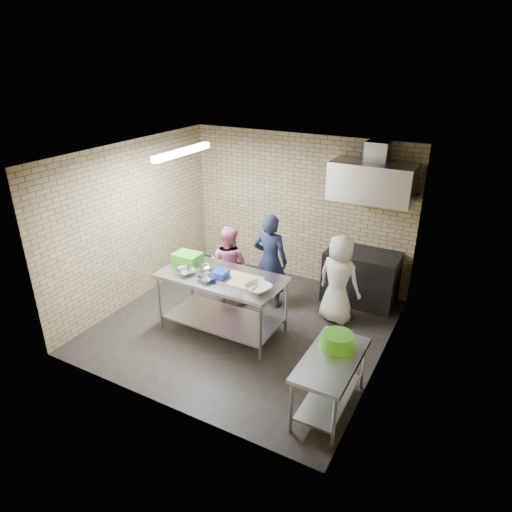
# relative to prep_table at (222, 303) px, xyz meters

# --- Properties ---
(floor) EXTENTS (4.20, 4.20, 0.00)m
(floor) POSITION_rel_prep_table_xyz_m (0.24, 0.24, -0.46)
(floor) COLOR black
(floor) RESTS_ON ground
(ceiling) EXTENTS (4.20, 4.20, 0.00)m
(ceiling) POSITION_rel_prep_table_xyz_m (0.24, 0.24, 2.24)
(ceiling) COLOR black
(ceiling) RESTS_ON ground
(back_wall) EXTENTS (4.20, 0.06, 2.70)m
(back_wall) POSITION_rel_prep_table_xyz_m (0.24, 2.24, 0.89)
(back_wall) COLOR tan
(back_wall) RESTS_ON ground
(front_wall) EXTENTS (4.20, 0.06, 2.70)m
(front_wall) POSITION_rel_prep_table_xyz_m (0.24, -1.76, 0.89)
(front_wall) COLOR tan
(front_wall) RESTS_ON ground
(left_wall) EXTENTS (0.06, 4.00, 2.70)m
(left_wall) POSITION_rel_prep_table_xyz_m (-1.86, 0.24, 0.89)
(left_wall) COLOR tan
(left_wall) RESTS_ON ground
(right_wall) EXTENTS (0.06, 4.00, 2.70)m
(right_wall) POSITION_rel_prep_table_xyz_m (2.34, 0.24, 0.89)
(right_wall) COLOR tan
(right_wall) RESTS_ON ground
(prep_table) EXTENTS (1.86, 0.93, 0.93)m
(prep_table) POSITION_rel_prep_table_xyz_m (0.00, 0.00, 0.00)
(prep_table) COLOR silver
(prep_table) RESTS_ON floor
(side_counter) EXTENTS (0.60, 1.20, 0.75)m
(side_counter) POSITION_rel_prep_table_xyz_m (2.04, -0.86, -0.09)
(side_counter) COLOR silver
(side_counter) RESTS_ON floor
(stove) EXTENTS (1.20, 0.70, 0.90)m
(stove) POSITION_rel_prep_table_xyz_m (1.59, 1.89, -0.01)
(stove) COLOR black
(stove) RESTS_ON floor
(range_hood) EXTENTS (1.30, 0.60, 0.60)m
(range_hood) POSITION_rel_prep_table_xyz_m (1.59, 1.94, 1.64)
(range_hood) COLOR silver
(range_hood) RESTS_ON back_wall
(hood_duct) EXTENTS (0.35, 0.30, 0.30)m
(hood_duct) POSITION_rel_prep_table_xyz_m (1.59, 2.09, 2.09)
(hood_duct) COLOR #A5A8AD
(hood_duct) RESTS_ON back_wall
(wall_shelf) EXTENTS (0.80, 0.20, 0.04)m
(wall_shelf) POSITION_rel_prep_table_xyz_m (1.89, 2.13, 1.46)
(wall_shelf) COLOR #3F2B19
(wall_shelf) RESTS_ON back_wall
(fluorescent_fixture) EXTENTS (0.10, 1.25, 0.08)m
(fluorescent_fixture) POSITION_rel_prep_table_xyz_m (-0.76, 0.24, 2.18)
(fluorescent_fixture) COLOR white
(fluorescent_fixture) RESTS_ON ceiling
(green_crate) EXTENTS (0.41, 0.31, 0.17)m
(green_crate) POSITION_rel_prep_table_xyz_m (-0.70, 0.12, 0.55)
(green_crate) COLOR green
(green_crate) RESTS_ON prep_table
(blue_tub) EXTENTS (0.21, 0.21, 0.13)m
(blue_tub) POSITION_rel_prep_table_xyz_m (0.05, -0.10, 0.53)
(blue_tub) COLOR #1931BD
(blue_tub) RESTS_ON prep_table
(cutting_board) EXTENTS (0.57, 0.43, 0.03)m
(cutting_board) POSITION_rel_prep_table_xyz_m (0.35, -0.02, 0.48)
(cutting_board) COLOR tan
(cutting_board) RESTS_ON prep_table
(mixing_bowl_a) EXTENTS (0.36, 0.36, 0.07)m
(mixing_bowl_a) POSITION_rel_prep_table_xyz_m (-0.50, -0.20, 0.50)
(mixing_bowl_a) COLOR silver
(mixing_bowl_a) RESTS_ON prep_table
(mixing_bowl_b) EXTENTS (0.27, 0.27, 0.07)m
(mixing_bowl_b) POSITION_rel_prep_table_xyz_m (-0.30, 0.05, 0.50)
(mixing_bowl_b) COLOR silver
(mixing_bowl_b) RESTS_ON prep_table
(mixing_bowl_c) EXTENTS (0.33, 0.33, 0.07)m
(mixing_bowl_c) POSITION_rel_prep_table_xyz_m (-0.10, -0.22, 0.50)
(mixing_bowl_c) COLOR #ACAEB3
(mixing_bowl_c) RESTS_ON prep_table
(ceramic_bowl) EXTENTS (0.44, 0.44, 0.09)m
(ceramic_bowl) POSITION_rel_prep_table_xyz_m (0.70, -0.15, 0.51)
(ceramic_bowl) COLOR beige
(ceramic_bowl) RESTS_ON prep_table
(green_basin) EXTENTS (0.46, 0.46, 0.17)m
(green_basin) POSITION_rel_prep_table_xyz_m (2.02, -0.61, 0.37)
(green_basin) COLOR #59C626
(green_basin) RESTS_ON side_counter
(bottle_green) EXTENTS (0.06, 0.06, 0.15)m
(bottle_green) POSITION_rel_prep_table_xyz_m (2.04, 2.13, 1.55)
(bottle_green) COLOR green
(bottle_green) RESTS_ON wall_shelf
(man_navy) EXTENTS (0.63, 0.45, 1.63)m
(man_navy) POSITION_rel_prep_table_xyz_m (0.29, 1.04, 0.35)
(man_navy) COLOR #141632
(man_navy) RESTS_ON floor
(woman_pink) EXTENTS (0.70, 0.56, 1.37)m
(woman_pink) POSITION_rel_prep_table_xyz_m (-0.39, 0.82, 0.22)
(woman_pink) COLOR pink
(woman_pink) RESTS_ON floor
(woman_white) EXTENTS (0.79, 0.60, 1.45)m
(woman_white) POSITION_rel_prep_table_xyz_m (1.45, 1.12, 0.26)
(woman_white) COLOR white
(woman_white) RESTS_ON floor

